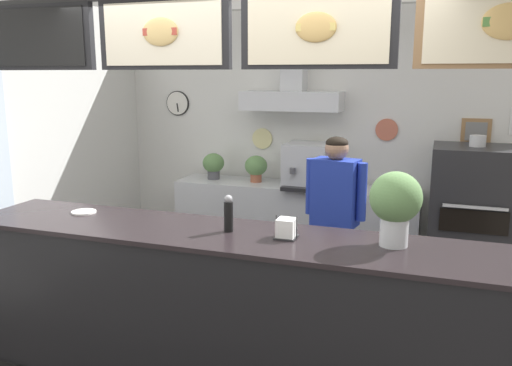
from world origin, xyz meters
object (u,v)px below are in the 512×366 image
object	(u,v)px
shop_worker	(334,222)
potted_thyme	(256,167)
potted_basil	(213,164)
pepper_grinder	(228,214)
napkin_holder	(286,229)
basil_vase	(395,204)
pizza_oven	(471,224)
espresso_machine	(307,165)
condiment_plate	(84,212)

from	to	relation	value
shop_worker	potted_thyme	xyz separation A→B (m)	(-1.08, 1.09, 0.23)
shop_worker	potted_basil	bearing A→B (deg)	-24.49
pepper_grinder	napkin_holder	bearing A→B (deg)	-1.51
basil_vase	pepper_grinder	bearing A→B (deg)	-176.74
pizza_oven	espresso_machine	xyz separation A→B (m)	(-1.60, 0.19, 0.42)
basil_vase	napkin_holder	size ratio (longest dim) A/B	3.15
potted_basil	condiment_plate	world-z (taller)	potted_basil
shop_worker	condiment_plate	distance (m)	1.99
potted_thyme	shop_worker	bearing A→B (deg)	-45.31
napkin_holder	pepper_grinder	bearing A→B (deg)	178.49
pepper_grinder	pizza_oven	bearing A→B (deg)	53.98
shop_worker	espresso_machine	xyz separation A→B (m)	(-0.49, 1.04, 0.29)
pizza_oven	napkin_holder	distance (m)	2.45
espresso_machine	potted_thyme	xyz separation A→B (m)	(-0.58, 0.05, -0.06)
espresso_machine	pepper_grinder	size ratio (longest dim) A/B	2.31
potted_basil	napkin_holder	world-z (taller)	napkin_holder
shop_worker	condiment_plate	bearing A→B (deg)	46.88
espresso_machine	napkin_holder	xyz separation A→B (m)	(0.44, -2.31, 0.01)
potted_thyme	basil_vase	world-z (taller)	basil_vase
potted_thyme	basil_vase	xyz separation A→B (m)	(1.65, -2.29, 0.26)
condiment_plate	pizza_oven	bearing A→B (deg)	37.14
napkin_holder	basil_vase	bearing A→B (deg)	6.15
pizza_oven	condiment_plate	size ratio (longest dim) A/B	8.84
basil_vase	espresso_machine	bearing A→B (deg)	115.34
pepper_grinder	basil_vase	bearing A→B (deg)	3.26
shop_worker	napkin_holder	bearing A→B (deg)	97.65
espresso_machine	potted_thyme	size ratio (longest dim) A/B	1.89
potted_basil	condiment_plate	distance (m)	2.27
shop_worker	pepper_grinder	bearing A→B (deg)	81.13
pizza_oven	basil_vase	size ratio (longest dim) A/B	3.54
potted_basil	potted_thyme	distance (m)	0.50
espresso_machine	condiment_plate	distance (m)	2.48
condiment_plate	potted_thyme	bearing A→B (deg)	77.50
pizza_oven	napkin_holder	bearing A→B (deg)	-118.57
potted_basil	shop_worker	bearing A→B (deg)	-34.50
potted_basil	espresso_machine	bearing A→B (deg)	-2.36
shop_worker	potted_thyme	distance (m)	1.55
pizza_oven	pepper_grinder	xyz separation A→B (m)	(-1.53, -2.11, 0.49)
pepper_grinder	condiment_plate	xyz separation A→B (m)	(-1.15, 0.08, -0.11)
pepper_grinder	condiment_plate	size ratio (longest dim) A/B	1.35
pizza_oven	condiment_plate	world-z (taller)	pizza_oven
potted_basil	pizza_oven	bearing A→B (deg)	-5.10
espresso_machine	potted_basil	bearing A→B (deg)	177.64
shop_worker	napkin_holder	size ratio (longest dim) A/B	11.46
shop_worker	potted_thyme	bearing A→B (deg)	-35.30
potted_thyme	pepper_grinder	bearing A→B (deg)	-74.68
pizza_oven	shop_worker	distance (m)	1.39
pizza_oven	espresso_machine	bearing A→B (deg)	173.06
espresso_machine	potted_thyme	world-z (taller)	espresso_machine
condiment_plate	napkin_holder	bearing A→B (deg)	-3.29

